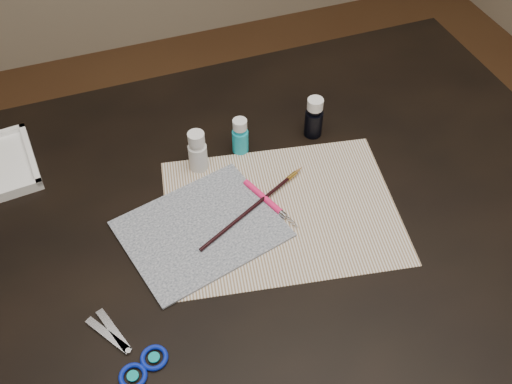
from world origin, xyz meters
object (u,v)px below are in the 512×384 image
object	(u,v)px
paint_bottle_white	(198,151)
canvas	(201,229)
paper	(281,211)
scissors	(119,348)
paint_bottle_navy	(314,117)
paint_bottle_cyan	(240,136)

from	to	relation	value
paint_bottle_white	canvas	bearing A→B (deg)	-104.91
paper	paint_bottle_white	size ratio (longest dim) A/B	4.74
scissors	paper	bearing A→B (deg)	-96.22
paper	paint_bottle_white	distance (m)	0.20
paint_bottle_navy	scissors	world-z (taller)	paint_bottle_navy
paint_bottle_cyan	paint_bottle_navy	size ratio (longest dim) A/B	0.88
paper	canvas	bearing A→B (deg)	177.21
paper	scissors	distance (m)	0.37
paint_bottle_white	paint_bottle_cyan	world-z (taller)	paint_bottle_white
canvas	paint_bottle_white	size ratio (longest dim) A/B	2.99
paint_bottle_cyan	paper	bearing A→B (deg)	-84.15
paint_bottle_white	scissors	xyz separation A→B (m)	(-0.22, -0.32, -0.04)
paint_bottle_cyan	scissors	world-z (taller)	paint_bottle_cyan
paint_bottle_navy	scissors	size ratio (longest dim) A/B	0.55
paper	canvas	size ratio (longest dim) A/B	1.58
paper	paint_bottle_cyan	size ratio (longest dim) A/B	5.32
paper	canvas	xyz separation A→B (m)	(-0.15, 0.01, 0.00)
paint_bottle_white	paper	bearing A→B (deg)	-55.36
paint_bottle_white	paint_bottle_navy	world-z (taller)	same
paint_bottle_cyan	scissors	xyz separation A→B (m)	(-0.31, -0.34, -0.03)
paint_bottle_white	paint_bottle_cyan	xyz separation A→B (m)	(0.09, 0.02, -0.00)
paint_bottle_navy	paper	bearing A→B (deg)	-128.67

